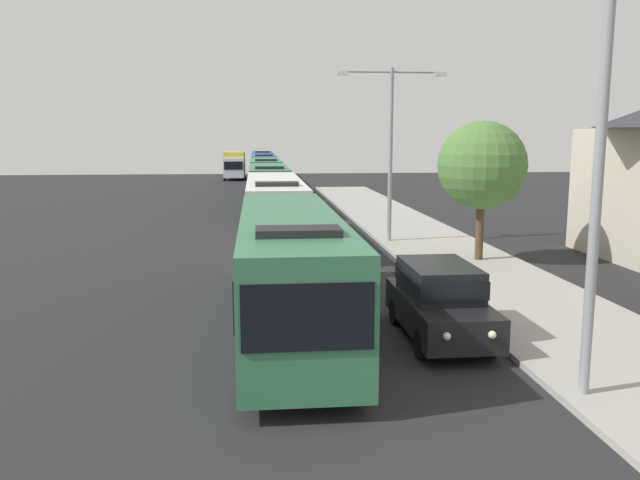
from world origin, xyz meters
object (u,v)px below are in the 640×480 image
Objects in this scene: bus_lead at (290,266)px; white_suv at (439,298)px; bus_tail_end at (262,163)px; streetlamp_mid at (391,137)px; box_truck_oncoming at (235,164)px; bus_middle at (269,187)px; streetlamp_near at (602,118)px; bus_fourth_in_line at (266,176)px; bus_rear at (264,168)px; bus_second_in_line at (275,209)px; roadside_tree at (482,166)px.

bus_lead is 3.95m from white_suv.
bus_tail_end is 51.28m from streetlamp_mid.
bus_tail_end is at bearing 48.61° from box_truck_oncoming.
streetlamp_near reaches higher than bus_middle.
bus_fourth_in_line is 0.97× the size of bus_rear.
bus_middle is 2.31× the size of white_suv.
streetlamp_near reaches higher than bus_lead.
white_suv is at bearing -82.29° from bus_middle.
box_truck_oncoming is at bearing -131.39° from bus_tail_end.
bus_tail_end is (-0.00, 37.85, -0.00)m from bus_middle.
bus_lead is 8.42m from streetlamp_near.
box_truck_oncoming is (-3.30, 9.00, 0.02)m from bus_rear.
bus_lead is 60.29m from box_truck_oncoming.
bus_middle and bus_fourth_in_line have the same top height.
bus_middle is 1.34× the size of streetlamp_mid.
bus_lead reaches higher than box_truck_oncoming.
bus_fourth_in_line is 1.41× the size of streetlamp_mid.
box_truck_oncoming is at bearing 93.14° from bus_lead.
bus_second_in_line reaches higher than white_suv.
bus_middle is 25.11m from bus_rear.
bus_middle reaches higher than box_truck_oncoming.
bus_rear is at bearing 95.46° from streetlamp_near.
bus_fourth_in_line is 31.58m from roadside_tree.
streetlamp_mid is (8.70, -47.14, 3.29)m from box_truck_oncoming.
bus_tail_end is (-0.00, 50.74, -0.00)m from bus_second_in_line.
bus_middle is at bearing -84.47° from box_truck_oncoming.
bus_middle is 1.22× the size of streetlamp_near.
streetlamp_mid is at bearing -78.04° from bus_fourth_in_line.
streetlamp_mid is at bearing -67.49° from bus_middle.
bus_rear is at bearing -90.00° from bus_tail_end.
box_truck_oncoming is at bearing 102.26° from roadside_tree.
bus_second_in_line is 50.74m from bus_tail_end.
bus_middle is 27.58m from white_suv.
bus_middle is at bearing 114.01° from roadside_tree.
bus_middle is at bearing 90.00° from bus_lead.
streetlamp_near reaches higher than white_suv.
bus_fourth_in_line is 2.04× the size of roadside_tree.
bus_second_in_line is at bearing -90.00° from bus_middle.
bus_second_in_line is at bearing 147.40° from roadside_tree.
streetlamp_near reaches higher than roadside_tree.
bus_lead is at bearing -90.00° from bus_tail_end.
streetlamp_mid reaches higher than bus_rear.
roadside_tree reaches higher than white_suv.
streetlamp_near is (5.40, -56.50, 3.70)m from bus_rear.
bus_fourth_in_line is at bearing -81.33° from box_truck_oncoming.
white_suv is (3.70, -65.17, -0.66)m from bus_tail_end.
roadside_tree is at bearing -62.24° from streetlamp_mid.
bus_lead is at bearing -90.00° from bus_middle.
bus_lead is 2.59× the size of white_suv.
bus_fourth_in_line reaches higher than box_truck_oncoming.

